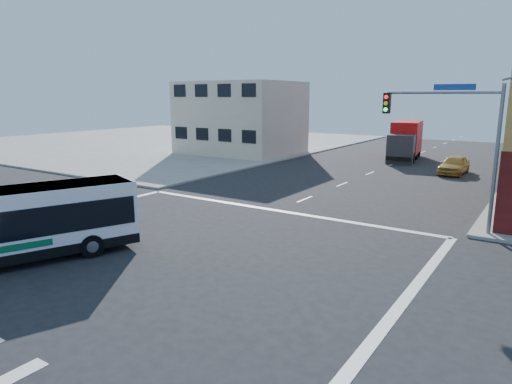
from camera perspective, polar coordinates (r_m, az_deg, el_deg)
The scene contains 6 objects.
ground at distance 19.07m, azimuth -12.43°, elevation -8.15°, with size 120.00×120.00×0.00m, color black.
sidewalk_nw at distance 67.74m, azimuth -11.95°, elevation 6.26°, with size 50.00×50.00×0.15m, color gray.
building_west at distance 51.96m, azimuth -1.92°, elevation 9.21°, with size 12.06×10.06×8.00m.
signal_mast_ne at distance 23.34m, azimuth 23.87°, elevation 7.30°, with size 7.91×1.13×8.07m.
box_truck at distance 49.68m, azimuth 18.16°, elevation 6.04°, with size 3.75×8.88×3.87m.
parked_car at distance 41.83m, azimuth 23.52°, elevation 3.14°, with size 1.85×4.60×1.57m, color #B98F3A.
Camera 1 is at (13.03, -12.34, 6.45)m, focal length 32.00 mm.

